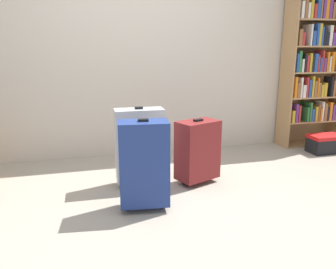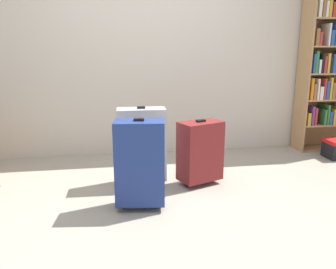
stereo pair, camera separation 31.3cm
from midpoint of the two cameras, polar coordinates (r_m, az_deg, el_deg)
ground_plane at (r=2.96m, az=2.67°, el=-12.24°), size 10.21×10.21×0.00m
back_wall at (r=4.33m, az=-1.73°, el=13.93°), size 5.84×0.10×2.60m
bookshelf at (r=5.00m, az=26.92°, el=9.90°), size 0.82×0.31×1.96m
suitcase_dark_red at (r=3.40m, az=7.89°, el=-2.72°), size 0.46×0.37×0.65m
suitcase_silver at (r=3.36m, az=-1.64°, el=-1.68°), size 0.46×0.22×0.77m
suitcase_navy_blue at (r=2.85m, az=-1.49°, el=-4.67°), size 0.42×0.27×0.77m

